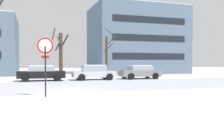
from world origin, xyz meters
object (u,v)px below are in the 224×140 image
parked_car_black (41,73)px  parked_car_gray (140,72)px  stop_sign (45,55)px  parked_car_silver (94,72)px

parked_car_black → parked_car_gray: (9.70, -0.17, -0.01)m
stop_sign → parked_car_gray: 14.77m
stop_sign → parked_car_silver: size_ratio=0.70×
parked_car_silver → stop_sign: bearing=-115.1°
parked_car_black → parked_car_gray: 9.71m
parked_car_black → parked_car_silver: bearing=-2.3°
parked_car_gray → parked_car_silver: bearing=-179.7°
stop_sign → parked_car_gray: (9.92, 10.86, -1.31)m
parked_car_black → stop_sign: bearing=-91.1°
parked_car_black → parked_car_silver: size_ratio=1.02×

